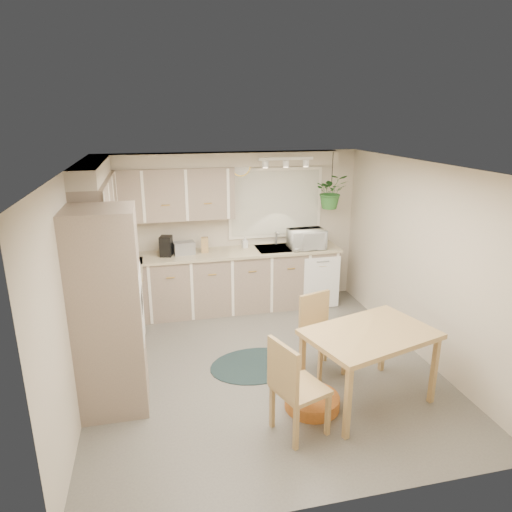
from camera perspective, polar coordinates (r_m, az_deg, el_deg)
The scene contains 35 objects.
floor at distance 5.69m, azimuth 0.90°, elevation -13.66°, with size 4.20×4.20×0.00m, color #67645B.
ceiling at distance 4.91m, azimuth 1.03°, elevation 11.15°, with size 4.20×4.20×0.00m, color white.
wall_back at distance 7.15m, azimuth -3.08°, elevation 3.28°, with size 4.00×0.04×2.40m, color beige.
wall_front at distance 3.36m, azimuth 9.81°, elevation -13.84°, with size 4.00×0.04×2.40m, color beige.
wall_left at distance 5.11m, azimuth -21.44°, elevation -3.70°, with size 0.04×4.20×2.40m, color beige.
wall_right at distance 5.96m, azimuth 19.98°, elevation -0.62°, with size 0.04×4.20×2.40m, color beige.
base_cab_left at distance 6.15m, azimuth -16.81°, elevation -7.22°, with size 0.60×1.85×0.90m, color gray.
base_cab_back at distance 7.06m, azimuth -4.16°, elevation -3.30°, with size 3.60×0.60×0.90m, color gray.
counter_left at distance 5.98m, azimuth -17.10°, elevation -3.10°, with size 0.64×1.89×0.04m, color tan.
counter_back at distance 6.90m, azimuth -4.23°, elevation 0.33°, with size 3.64×0.64×0.04m, color tan.
oven_stack at distance 4.77m, azimuth -17.97°, elevation -6.74°, with size 0.65×0.65×2.10m, color gray.
wall_oven_face at distance 4.75m, azimuth -14.11°, elevation -6.51°, with size 0.02×0.56×0.58m, color white.
upper_cab_left at distance 5.88m, azimuth -19.12°, elevation 5.54°, with size 0.35×2.00×0.75m, color gray.
upper_cab_back at distance 6.75m, azimuth -11.36°, elevation 7.57°, with size 2.00×0.35×0.75m, color gray.
soffit_left at distance 5.81m, azimuth -19.83°, elevation 10.11°, with size 0.30×2.00×0.20m, color beige.
soffit_back at distance 6.79m, azimuth -4.70°, elevation 11.93°, with size 3.60×0.30×0.20m, color beige.
cooktop at distance 5.43m, azimuth -17.39°, elevation -4.91°, with size 0.52×0.58×0.02m, color white.
range_hood at distance 5.29m, azimuth -18.04°, elevation -0.35°, with size 0.40×0.60×0.14m, color white.
window_blinds at distance 7.18m, azimuth 2.46°, elevation 6.63°, with size 1.40×0.02×1.00m, color silver.
window_frame at distance 7.19m, azimuth 2.44°, elevation 6.64°, with size 1.50×0.02×1.10m, color white.
sink at distance 7.10m, azimuth 2.96°, elevation 0.67°, with size 0.70×0.48×0.10m, color #999BA0.
dishwasher_front at distance 7.15m, azimuth 8.22°, elevation -3.37°, with size 0.58×0.01×0.83m, color white.
track_light_bar at distance 6.59m, azimuth 3.76°, elevation 12.06°, with size 0.80×0.04×0.04m, color white.
wall_clock at distance 6.97m, azimuth -1.93°, elevation 11.13°, with size 0.30×0.30×0.03m, color #DDBA4E.
dining_table at distance 5.04m, azimuth 13.79°, elevation -13.26°, with size 1.28×0.85×0.80m, color tan.
chair_left at distance 4.46m, azimuth 5.58°, elevation -15.86°, with size 0.46×0.46×0.98m, color tan.
chair_back at distance 5.43m, azimuth 8.45°, elevation -9.83°, with size 0.44×0.44×0.93m, color tan.
braided_rug at distance 5.71m, azimuth -0.04°, elevation -13.49°, with size 1.12×0.84×0.01m, color black.
pet_bed at distance 5.01m, azimuth 7.01°, elevation -17.62°, with size 0.57×0.57×0.13m, color #C06626.
microwave at distance 7.06m, azimuth 6.35°, elevation 2.39°, with size 0.54×0.30×0.37m, color white.
soap_bottle at distance 7.09m, azimuth -1.40°, elevation 1.37°, with size 0.08×0.18×0.08m, color white.
hanging_plant at distance 7.06m, azimuth 9.37°, elevation 7.51°, with size 0.47×0.53×0.41m, color #2A6227.
coffee_maker at distance 6.79m, azimuth -11.17°, elevation 1.23°, with size 0.16×0.20×0.29m, color black.
toaster at distance 6.84m, azimuth -8.98°, elevation 0.99°, with size 0.31×0.18×0.19m, color #999BA0.
knife_block at distance 6.88m, azimuth -6.42°, elevation 1.40°, with size 0.10×0.10×0.23m, color tan.
Camera 1 is at (-1.18, -4.74, 2.92)m, focal length 32.00 mm.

